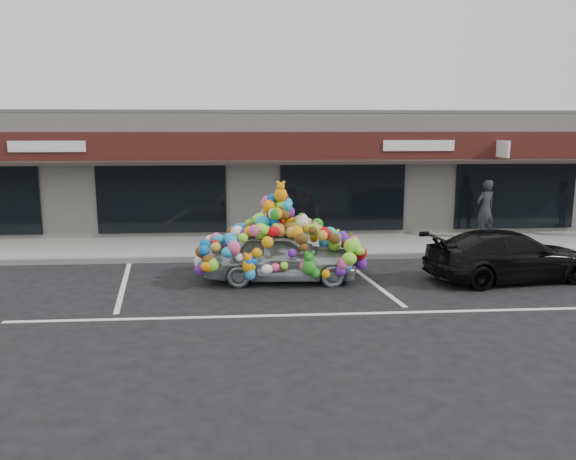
{
  "coord_description": "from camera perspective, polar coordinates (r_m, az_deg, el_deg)",
  "views": [
    {
      "loc": [
        -0.2,
        -13.11,
        3.74
      ],
      "look_at": [
        0.86,
        1.4,
        1.08
      ],
      "focal_mm": 35.0,
      "sensor_mm": 36.0,
      "label": 1
    }
  ],
  "objects": [
    {
      "name": "parking_stripe_mid",
      "position": [
        14.14,
        8.24,
        -5.06
      ],
      "size": [
        0.73,
        4.37,
        0.01
      ],
      "primitive_type": "cube",
      "rotation": [
        0.0,
        0.0,
        0.14
      ],
      "color": "silver",
      "rests_on": "ground"
    },
    {
      "name": "toy_car",
      "position": [
        13.84,
        -0.7,
        -1.91
      ],
      "size": [
        2.76,
        4.12,
        2.34
      ],
      "rotation": [
        0.0,
        0.0,
        1.52
      ],
      "color": "#9AA0A4",
      "rests_on": "ground"
    },
    {
      "name": "lane_line",
      "position": [
        11.64,
        7.0,
        -8.42
      ],
      "size": [
        14.0,
        0.12,
        0.01
      ],
      "primitive_type": "cube",
      "color": "silver",
      "rests_on": "ground"
    },
    {
      "name": "ground",
      "position": [
        13.63,
        -3.21,
        -5.57
      ],
      "size": [
        90.0,
        90.0,
        0.0
      ],
      "primitive_type": "plane",
      "color": "black",
      "rests_on": "ground"
    },
    {
      "name": "black_sedan",
      "position": [
        14.95,
        21.6,
        -2.44
      ],
      "size": [
        2.29,
        4.44,
        1.23
      ],
      "primitive_type": "imported",
      "rotation": [
        0.0,
        0.0,
        1.71
      ],
      "color": "black",
      "rests_on": "ground"
    },
    {
      "name": "pedestrian_a",
      "position": [
        19.43,
        19.39,
        2.01
      ],
      "size": [
        0.82,
        0.68,
        1.93
      ],
      "primitive_type": "imported",
      "rotation": [
        0.0,
        0.0,
        3.5
      ],
      "color": "black",
      "rests_on": "sidewalk"
    },
    {
      "name": "parking_stripe_left",
      "position": [
        14.14,
        -16.36,
        -5.38
      ],
      "size": [
        0.73,
        4.37,
        0.01
      ],
      "primitive_type": "cube",
      "rotation": [
        0.0,
        0.0,
        0.14
      ],
      "color": "silver",
      "rests_on": "ground"
    },
    {
      "name": "shop_building",
      "position": [
        21.61,
        -3.67,
        6.17
      ],
      "size": [
        24.0,
        7.2,
        4.31
      ],
      "color": "beige",
      "rests_on": "ground"
    },
    {
      "name": "sidewalk",
      "position": [
        17.49,
        -3.45,
        -1.74
      ],
      "size": [
        26.0,
        3.0,
        0.15
      ],
      "primitive_type": "cube",
      "color": "gray",
      "rests_on": "ground"
    },
    {
      "name": "kerb",
      "position": [
        16.03,
        -3.37,
        -2.86
      ],
      "size": [
        26.0,
        0.18,
        0.16
      ],
      "primitive_type": "cube",
      "color": "slate",
      "rests_on": "ground"
    }
  ]
}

